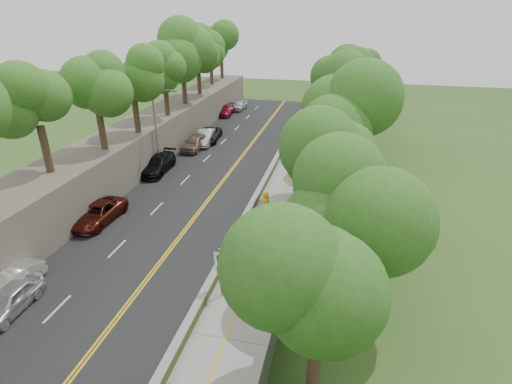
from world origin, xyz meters
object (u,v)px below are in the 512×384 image
Objects in this scene: car_2 at (98,213)px; painter_0 at (266,202)px; car_1 at (10,282)px; signpost at (220,267)px; car_0 at (9,300)px; concrete_block at (275,262)px; construction_barrel at (318,151)px; person_far at (313,139)px; streetlight at (158,124)px.

car_2 is 2.85× the size of painter_0.
signpost is at bearing 16.05° from car_1.
car_2 is at bearing 94.43° from car_0.
painter_0 is (12.05, 12.59, 0.24)m from car_1.
painter_0 is (-2.02, 6.90, 0.52)m from concrete_block.
car_1 is at bearing -168.77° from signpost.
signpost is 0.77× the size of car_1.
painter_0 is (-2.85, -14.30, 0.43)m from construction_barrel.
car_0 is 17.65m from painter_0.
painter_0 is (10.89, 13.90, 0.22)m from car_0.
concrete_block is at bearing 26.84° from car_1.
car_0 is 2.43× the size of person_far.
car_1 is at bearing 89.75° from person_far.
construction_barrel is 0.18× the size of car_2.
streetlight is 17.86m from person_far.
signpost is 11.94m from car_1.
car_1 is at bearing 130.05° from car_0.
streetlight is at bearing 40.76° from painter_0.
person_far is (-0.08, 24.26, 0.45)m from concrete_block.
streetlight is 17.09m from construction_barrel.
streetlight is 8.45× the size of construction_barrel.
construction_barrel is 0.53× the size of painter_0.
signpost is at bearing 109.95° from person_far.
signpost is 13.07m from car_2.
streetlight is 6.98× the size of concrete_block.
person_far is (13.88, 21.58, 0.13)m from car_2.
streetlight is 4.78× the size of person_far.
signpost is 10.34m from painter_0.
person_far reaches higher than construction_barrel.
streetlight reaches higher than painter_0.
car_1 is (-0.14, -19.33, -3.93)m from streetlight.
car_0 is 1.00× the size of car_1.
signpost reaches higher than car_2.
streetlight is 11.63m from car_2.
streetlight reaches higher than construction_barrel.
car_1 is (-14.07, -5.69, 0.27)m from concrete_block.
painter_0 is at bearing -29.48° from streetlight.
signpost reaches higher than car_0.
painter_0 is at bearing 106.35° from concrete_block.
signpost is 0.60× the size of car_2.
signpost is 11.16m from car_0.
car_0 reaches higher than concrete_block.
painter_0 reaches higher than car_2.
signpost reaches higher than concrete_block.
signpost is at bearing -55.92° from streetlight.
signpost is 3.27× the size of construction_barrel.
construction_barrel is 23.70m from car_2.
concrete_block is (13.94, -13.64, -4.21)m from streetlight.
car_1 reaches higher than construction_barrel.
painter_0 is 1.08× the size of person_far.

